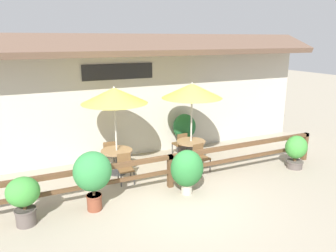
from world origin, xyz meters
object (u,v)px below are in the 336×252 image
object	(u,v)px
chair_near_wallside	(109,152)
potted_plant_broad_leaf	(184,130)
chair_near_streetside	(125,167)
potted_plant_corner_fern	(23,197)
dining_table_middle	(191,145)
chair_middle_streetside	(200,156)
potted_plant_tall_tropical	(93,173)
potted_plant_small_flowering	(187,169)
potted_plant_entrance_palm	(296,150)
chair_middle_wallside	(180,143)
dining_table_near	(117,155)
patio_umbrella_middle	(192,91)
patio_umbrella_near	(114,96)

from	to	relation	value
chair_near_wallside	potted_plant_broad_leaf	distance (m)	2.90
chair_near_streetside	potted_plant_corner_fern	world-z (taller)	potted_plant_corner_fern
chair_near_streetside	potted_plant_broad_leaf	distance (m)	3.29
dining_table_middle	chair_middle_streetside	world-z (taller)	chair_middle_streetside
chair_near_streetside	potted_plant_tall_tropical	world-z (taller)	potted_plant_tall_tropical
potted_plant_small_flowering	potted_plant_tall_tropical	xyz separation A→B (m)	(-2.46, 0.18, 0.25)
potted_plant_corner_fern	chair_near_wallside	bearing A→B (deg)	45.63
potted_plant_small_flowering	potted_plant_entrance_palm	xyz separation A→B (m)	(4.02, 0.12, -0.09)
dining_table_middle	chair_middle_wallside	distance (m)	0.75
dining_table_middle	potted_plant_entrance_palm	world-z (taller)	potted_plant_entrance_palm
dining_table_near	dining_table_middle	bearing A→B (deg)	-3.45
potted_plant_small_flowering	dining_table_middle	bearing A→B (deg)	58.44
chair_near_streetside	dining_table_middle	size ratio (longest dim) A/B	0.88
dining_table_near	potted_plant_entrance_palm	world-z (taller)	potted_plant_entrance_palm
potted_plant_small_flowering	potted_plant_broad_leaf	bearing A→B (deg)	63.38
dining_table_near	dining_table_middle	xyz separation A→B (m)	(2.52, -0.15, 0.00)
chair_middle_streetside	patio_umbrella_middle	bearing A→B (deg)	77.02
dining_table_near	potted_plant_corner_fern	bearing A→B (deg)	-143.95
potted_plant_broad_leaf	dining_table_middle	bearing A→B (deg)	-106.31
dining_table_middle	chair_near_wallside	bearing A→B (deg)	160.58
potted_plant_tall_tropical	patio_umbrella_middle	bearing A→B (deg)	26.10
patio_umbrella_near	potted_plant_small_flowering	xyz separation A→B (m)	(1.30, -2.13, -1.74)
patio_umbrella_near	chair_middle_wallside	size ratio (longest dim) A/B	3.21
potted_plant_broad_leaf	potted_plant_entrance_palm	bearing A→B (deg)	-49.74
dining_table_near	potted_plant_tall_tropical	size ratio (longest dim) A/B	0.65
chair_middle_wallside	chair_middle_streetside	bearing A→B (deg)	84.74
patio_umbrella_middle	chair_near_wallside	bearing A→B (deg)	160.58
dining_table_near	potted_plant_entrance_palm	xyz separation A→B (m)	(5.32, -2.02, 0.01)
potted_plant_corner_fern	patio_umbrella_middle	bearing A→B (deg)	19.17
chair_middle_streetside	chair_near_wallside	bearing A→B (deg)	138.52
chair_near_streetside	chair_near_wallside	world-z (taller)	same
patio_umbrella_middle	potted_plant_broad_leaf	xyz separation A→B (m)	(0.31, 1.08, -1.63)
chair_middle_wallside	potted_plant_broad_leaf	size ratio (longest dim) A/B	0.59
chair_near_wallside	potted_plant_corner_fern	world-z (taller)	potted_plant_corner_fern
chair_near_streetside	chair_middle_wallside	bearing A→B (deg)	32.10
chair_near_streetside	potted_plant_tall_tropical	distance (m)	1.75
potted_plant_corner_fern	potted_plant_broad_leaf	size ratio (longest dim) A/B	0.80
dining_table_middle	chair_middle_wallside	size ratio (longest dim) A/B	1.14
chair_near_wallside	potted_plant_corner_fern	size ratio (longest dim) A/B	0.74
chair_middle_streetside	potted_plant_corner_fern	xyz separation A→B (m)	(-5.16, -1.08, 0.21)
patio_umbrella_near	potted_plant_tall_tropical	xyz separation A→B (m)	(-1.16, -1.95, -1.49)
dining_table_near	patio_umbrella_middle	world-z (taller)	patio_umbrella_middle
patio_umbrella_middle	potted_plant_entrance_palm	world-z (taller)	patio_umbrella_middle
patio_umbrella_near	potted_plant_corner_fern	size ratio (longest dim) A/B	2.38
patio_umbrella_middle	chair_near_streetside	bearing A→B (deg)	-166.50
chair_near_wallside	chair_middle_streetside	world-z (taller)	same
patio_umbrella_near	dining_table_middle	size ratio (longest dim) A/B	2.81
dining_table_near	potted_plant_corner_fern	distance (m)	3.34
chair_middle_wallside	patio_umbrella_middle	bearing A→B (deg)	87.78
potted_plant_broad_leaf	chair_middle_wallside	bearing A→B (deg)	-134.20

